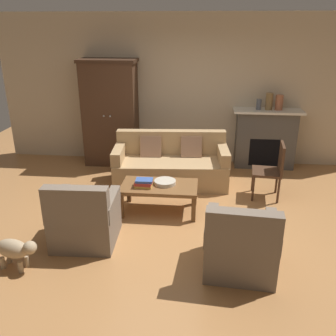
# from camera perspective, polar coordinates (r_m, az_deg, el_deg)

# --- Properties ---
(ground_plane) EXTENTS (9.60, 9.60, 0.00)m
(ground_plane) POSITION_cam_1_polar(r_m,az_deg,el_deg) (5.20, 0.82, -8.30)
(ground_plane) COLOR #B27A47
(back_wall) EXTENTS (7.20, 0.10, 2.80)m
(back_wall) POSITION_cam_1_polar(r_m,az_deg,el_deg) (7.15, 2.69, 12.01)
(back_wall) COLOR beige
(back_wall) RESTS_ON ground
(fireplace) EXTENTS (1.26, 0.48, 1.12)m
(fireplace) POSITION_cam_1_polar(r_m,az_deg,el_deg) (7.18, 14.94, 4.52)
(fireplace) COLOR #4C4947
(fireplace) RESTS_ON ground
(armoire) EXTENTS (1.06, 0.57, 2.00)m
(armoire) POSITION_cam_1_polar(r_m,az_deg,el_deg) (7.12, -8.96, 8.48)
(armoire) COLOR #472D1E
(armoire) RESTS_ON ground
(couch) EXTENTS (1.98, 0.99, 0.86)m
(couch) POSITION_cam_1_polar(r_m,az_deg,el_deg) (6.29, 0.45, 0.42)
(couch) COLOR tan
(couch) RESTS_ON ground
(coffee_table) EXTENTS (1.10, 0.60, 0.42)m
(coffee_table) POSITION_cam_1_polar(r_m,az_deg,el_deg) (5.31, -1.35, -3.20)
(coffee_table) COLOR brown
(coffee_table) RESTS_ON ground
(fruit_bowl) EXTENTS (0.32, 0.32, 0.05)m
(fruit_bowl) POSITION_cam_1_polar(r_m,az_deg,el_deg) (5.31, -0.47, -2.22)
(fruit_bowl) COLOR beige
(fruit_bowl) RESTS_ON coffee_table
(book_stack) EXTENTS (0.26, 0.19, 0.12)m
(book_stack) POSITION_cam_1_polar(r_m,az_deg,el_deg) (5.22, -3.82, -2.36)
(book_stack) COLOR gold
(book_stack) RESTS_ON coffee_table
(mantel_vase_slate) EXTENTS (0.09, 0.09, 0.19)m
(mantel_vase_slate) POSITION_cam_1_polar(r_m,az_deg,el_deg) (6.98, 14.00, 9.63)
(mantel_vase_slate) COLOR #565B66
(mantel_vase_slate) RESTS_ON fireplace
(mantel_vase_bronze) EXTENTS (0.13, 0.13, 0.31)m
(mantel_vase_bronze) POSITION_cam_1_polar(r_m,az_deg,el_deg) (7.00, 15.52, 9.99)
(mantel_vase_bronze) COLOR olive
(mantel_vase_bronze) RESTS_ON fireplace
(mantel_vase_terracotta) EXTENTS (0.14, 0.14, 0.27)m
(mantel_vase_terracotta) POSITION_cam_1_polar(r_m,az_deg,el_deg) (7.03, 16.97, 9.76)
(mantel_vase_terracotta) COLOR #A86042
(mantel_vase_terracotta) RESTS_ON fireplace
(armchair_near_left) EXTENTS (0.81, 0.80, 0.88)m
(armchair_near_left) POSITION_cam_1_polar(r_m,az_deg,el_deg) (4.71, -12.91, -7.94)
(armchair_near_left) COLOR #756656
(armchair_near_left) RESTS_ON ground
(armchair_near_right) EXTENTS (0.83, 0.83, 0.88)m
(armchair_near_right) POSITION_cam_1_polar(r_m,az_deg,el_deg) (4.18, 11.24, -11.86)
(armchair_near_right) COLOR #756656
(armchair_near_right) RESTS_ON ground
(side_chair_wooden) EXTENTS (0.48, 0.48, 0.90)m
(side_chair_wooden) POSITION_cam_1_polar(r_m,az_deg,el_deg) (5.90, 16.08, 0.09)
(side_chair_wooden) COLOR #472D1E
(side_chair_wooden) RESTS_ON ground
(dog) EXTENTS (0.57, 0.27, 0.39)m
(dog) POSITION_cam_1_polar(r_m,az_deg,el_deg) (4.51, -22.80, -11.66)
(dog) COLOR tan
(dog) RESTS_ON ground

